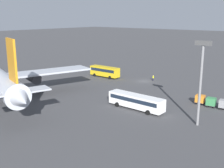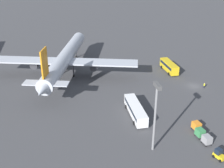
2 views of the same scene
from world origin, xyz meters
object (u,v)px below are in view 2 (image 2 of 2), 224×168
object	(u,v)px
shuttle_bus_near	(169,66)
shuttle_bus_far	(136,109)
airplane	(65,58)
cargo_cart_green	(200,133)
worker_person	(204,86)
cargo_cart_orange	(196,126)
cargo_cart_grey	(207,139)
baggage_tug	(219,154)

from	to	relation	value
shuttle_bus_near	shuttle_bus_far	world-z (taller)	shuttle_bus_near
airplane	cargo_cart_green	distance (m)	50.58
worker_person	cargo_cart_orange	distance (m)	24.10
shuttle_bus_near	shuttle_bus_far	distance (m)	32.78
worker_person	cargo_cart_green	distance (m)	26.67
shuttle_bus_far	cargo_cart_green	distance (m)	16.51
cargo_cart_orange	cargo_cart_grey	bearing A→B (deg)	176.33
shuttle_bus_near	shuttle_bus_far	xyz separation A→B (m)	(-26.06, 19.88, -0.16)
shuttle_bus_near	cargo_cart_orange	xyz separation A→B (m)	(-35.18, 7.83, -0.82)
shuttle_bus_near	worker_person	world-z (taller)	shuttle_bus_near
cargo_cart_green	airplane	bearing A→B (deg)	32.36
baggage_tug	shuttle_bus_far	bearing A→B (deg)	12.54
shuttle_bus_near	cargo_cart_green	xyz separation A→B (m)	(-37.88, 8.36, -0.82)
baggage_tug	cargo_cart_green	size ratio (longest dim) A/B	1.23
baggage_tug	cargo_cart_green	world-z (taller)	baggage_tug
cargo_cart_grey	cargo_cart_orange	xyz separation A→B (m)	(5.38, -0.35, 0.00)
airplane	baggage_tug	xyz separation A→B (m)	(-49.99, -27.19, -4.94)
shuttle_bus_near	baggage_tug	size ratio (longest dim) A/B	3.88
cargo_cart_green	cargo_cart_orange	size ratio (longest dim) A/B	1.00
airplane	cargo_cart_orange	bearing A→B (deg)	-128.42
airplane	cargo_cart_green	world-z (taller)	airplane
worker_person	shuttle_bus_far	bearing A→B (deg)	113.82
baggage_tug	cargo_cart_green	bearing A→B (deg)	-17.10
airplane	worker_person	size ratio (longest dim) A/B	31.25
shuttle_bus_near	worker_person	bearing A→B (deg)	-161.24
cargo_cart_green	baggage_tug	bearing A→B (deg)	-178.27
shuttle_bus_far	worker_person	size ratio (longest dim) A/B	7.45
cargo_cart_green	cargo_cart_orange	xyz separation A→B (m)	(2.69, -0.53, 0.00)
shuttle_bus_near	baggage_tug	world-z (taller)	shuttle_bus_near
cargo_cart_green	cargo_cart_grey	bearing A→B (deg)	-176.04
baggage_tug	cargo_cart_orange	bearing A→B (deg)	-20.56
worker_person	cargo_cart_orange	size ratio (longest dim) A/B	0.79
airplane	cargo_cart_green	xyz separation A→B (m)	(-42.54, -26.96, -4.69)
worker_person	cargo_cart_orange	bearing A→B (deg)	147.06
cargo_cart_orange	cargo_cart_green	bearing A→B (deg)	168.82
cargo_cart_grey	cargo_cart_green	xyz separation A→B (m)	(2.69, 0.19, 0.00)
shuttle_bus_far	cargo_cart_orange	bearing A→B (deg)	-126.17
airplane	cargo_cart_grey	size ratio (longest dim) A/B	24.82
baggage_tug	cargo_cart_orange	distance (m)	10.15
baggage_tug	worker_person	world-z (taller)	baggage_tug
shuttle_bus_near	baggage_tug	distance (m)	46.06
cargo_cart_green	worker_person	bearing A→B (deg)	-30.75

